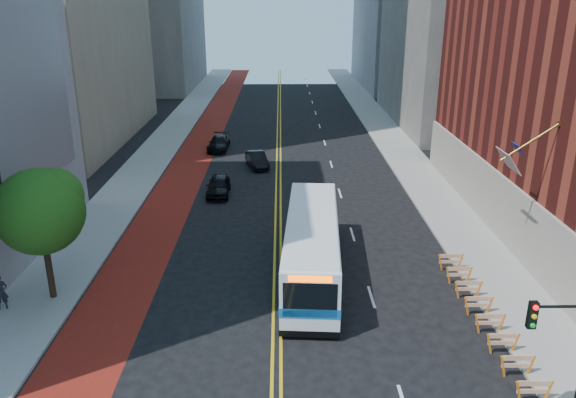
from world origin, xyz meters
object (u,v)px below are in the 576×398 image
at_px(car_c, 219,143).
at_px(traffic_signal, 562,342).
at_px(transit_bus, 312,245).
at_px(street_tree, 41,208).
at_px(car_a, 218,186).
at_px(pedestrian, 1,292).
at_px(car_b, 257,160).

bearing_deg(car_c, traffic_signal, -65.96).
height_order(transit_bus, car_c, transit_bus).
height_order(street_tree, car_a, street_tree).
xyz_separation_m(street_tree, pedestrian, (-2.03, -1.19, -3.87)).
bearing_deg(car_b, pedestrian, -129.41).
xyz_separation_m(street_tree, car_c, (5.26, 29.29, -4.24)).
relative_size(traffic_signal, transit_bus, 0.40).
xyz_separation_m(traffic_signal, transit_bus, (-7.55, 11.96, -1.94)).
xyz_separation_m(car_b, pedestrian, (-11.34, -24.41, 0.36)).
bearing_deg(car_a, transit_bus, -65.18).
distance_m(traffic_signal, transit_bus, 14.27).
relative_size(street_tree, transit_bus, 0.53).
bearing_deg(car_a, pedestrian, -118.10).
xyz_separation_m(car_a, car_c, (-1.37, 13.53, -0.05)).
relative_size(transit_bus, car_c, 2.73).
bearing_deg(street_tree, car_c, 79.82).
relative_size(transit_bus, car_a, 2.98).
bearing_deg(transit_bus, street_tree, -165.79).
relative_size(car_a, car_b, 1.02).
bearing_deg(transit_bus, car_c, 110.10).
bearing_deg(car_b, car_a, -124.23).
bearing_deg(car_c, car_b, -53.90).
height_order(car_b, pedestrian, pedestrian).
relative_size(street_tree, car_b, 1.62).
bearing_deg(traffic_signal, car_a, 118.98).
bearing_deg(transit_bus, traffic_signal, -53.91).
xyz_separation_m(transit_bus, car_b, (-3.80, 20.82, -1.10)).
distance_m(street_tree, pedestrian, 4.53).
bearing_deg(traffic_signal, car_c, 111.62).
height_order(street_tree, traffic_signal, street_tree).
relative_size(street_tree, pedestrian, 3.76).
height_order(street_tree, car_b, street_tree).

